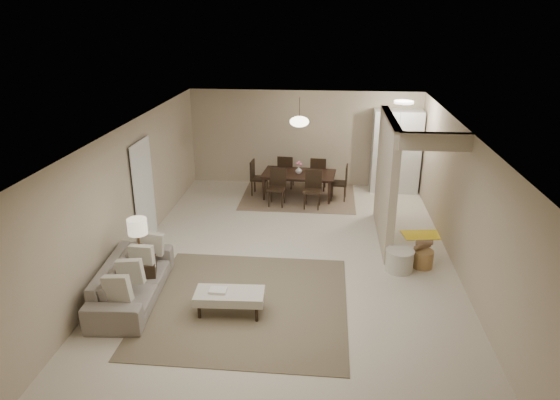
# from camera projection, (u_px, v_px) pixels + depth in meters

# --- Properties ---
(floor) EXTENTS (9.00, 9.00, 0.00)m
(floor) POSITION_uv_depth(u_px,v_px,m) (291.00, 261.00, 9.36)
(floor) COLOR beige
(floor) RESTS_ON ground
(ceiling) EXTENTS (9.00, 9.00, 0.00)m
(ceiling) POSITION_uv_depth(u_px,v_px,m) (292.00, 130.00, 8.47)
(ceiling) COLOR white
(ceiling) RESTS_ON back_wall
(back_wall) EXTENTS (6.00, 0.00, 6.00)m
(back_wall) POSITION_uv_depth(u_px,v_px,m) (304.00, 138.00, 13.10)
(back_wall) COLOR #B9A98C
(back_wall) RESTS_ON floor
(left_wall) EXTENTS (0.00, 9.00, 9.00)m
(left_wall) POSITION_uv_depth(u_px,v_px,m) (129.00, 193.00, 9.19)
(left_wall) COLOR #B9A98C
(left_wall) RESTS_ON floor
(right_wall) EXTENTS (0.00, 9.00, 9.00)m
(right_wall) POSITION_uv_depth(u_px,v_px,m) (463.00, 204.00, 8.65)
(right_wall) COLOR #B9A98C
(right_wall) RESTS_ON floor
(partition) EXTENTS (0.15, 2.50, 2.50)m
(partition) POSITION_uv_depth(u_px,v_px,m) (386.00, 179.00, 9.92)
(partition) COLOR #B9A98C
(partition) RESTS_ON floor
(doorway) EXTENTS (0.04, 0.90, 2.04)m
(doorway) POSITION_uv_depth(u_px,v_px,m) (143.00, 193.00, 9.83)
(doorway) COLOR black
(doorway) RESTS_ON floor
(pantry_cabinet) EXTENTS (1.20, 0.55, 2.10)m
(pantry_cabinet) POSITION_uv_depth(u_px,v_px,m) (396.00, 152.00, 12.64)
(pantry_cabinet) COLOR silver
(pantry_cabinet) RESTS_ON floor
(flush_light) EXTENTS (0.44, 0.44, 0.05)m
(flush_light) POSITION_uv_depth(u_px,v_px,m) (404.00, 102.00, 11.26)
(flush_light) COLOR white
(flush_light) RESTS_ON ceiling
(living_rug) EXTENTS (3.20, 3.20, 0.01)m
(living_rug) POSITION_uv_depth(u_px,v_px,m) (246.00, 303.00, 7.99)
(living_rug) COLOR brown
(living_rug) RESTS_ON floor
(sofa) EXTENTS (2.24, 1.01, 0.64)m
(sofa) POSITION_uv_depth(u_px,v_px,m) (132.00, 280.00, 8.04)
(sofa) COLOR gray
(sofa) RESTS_ON floor
(ottoman_bench) EXTENTS (1.08, 0.54, 0.38)m
(ottoman_bench) POSITION_uv_depth(u_px,v_px,m) (230.00, 296.00, 7.62)
(ottoman_bench) COLOR beige
(ottoman_bench) RESTS_ON living_rug
(side_table) EXTENTS (0.57, 0.57, 0.50)m
(side_table) POSITION_uv_depth(u_px,v_px,m) (143.00, 274.00, 8.36)
(side_table) COLOR black
(side_table) RESTS_ON floor
(table_lamp) EXTENTS (0.32, 0.32, 0.76)m
(table_lamp) POSITION_uv_depth(u_px,v_px,m) (138.00, 230.00, 8.07)
(table_lamp) COLOR #4C3520
(table_lamp) RESTS_ON side_table
(round_pouf) EXTENTS (0.51, 0.51, 0.39)m
(round_pouf) POSITION_uv_depth(u_px,v_px,m) (399.00, 260.00, 8.94)
(round_pouf) COLOR beige
(round_pouf) RESTS_ON floor
(wicker_basket) EXTENTS (0.48, 0.48, 0.32)m
(wicker_basket) POSITION_uv_depth(u_px,v_px,m) (423.00, 259.00, 9.09)
(wicker_basket) COLOR #93633A
(wicker_basket) RESTS_ON floor
(dining_rug) EXTENTS (2.80, 2.10, 0.01)m
(dining_rug) POSITION_uv_depth(u_px,v_px,m) (298.00, 197.00, 12.55)
(dining_rug) COLOR brown
(dining_rug) RESTS_ON floor
(dining_table) EXTENTS (1.86, 1.14, 0.63)m
(dining_table) POSITION_uv_depth(u_px,v_px,m) (298.00, 185.00, 12.44)
(dining_table) COLOR black
(dining_table) RESTS_ON dining_rug
(dining_chairs) EXTENTS (2.42, 1.83, 0.89)m
(dining_chairs) POSITION_uv_depth(u_px,v_px,m) (299.00, 180.00, 12.39)
(dining_chairs) COLOR black
(dining_chairs) RESTS_ON dining_rug
(vase) EXTENTS (0.21, 0.21, 0.17)m
(vase) POSITION_uv_depth(u_px,v_px,m) (299.00, 170.00, 12.30)
(vase) COLOR white
(vase) RESTS_ON dining_table
(yellow_mat) EXTENTS (0.87, 0.61, 0.01)m
(yellow_mat) POSITION_uv_depth(u_px,v_px,m) (422.00, 235.00, 10.42)
(yellow_mat) COLOR yellow
(yellow_mat) RESTS_ON floor
(pendant_light) EXTENTS (0.46, 0.46, 0.71)m
(pendant_light) POSITION_uv_depth(u_px,v_px,m) (299.00, 122.00, 11.87)
(pendant_light) COLOR #4C3520
(pendant_light) RESTS_ON ceiling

